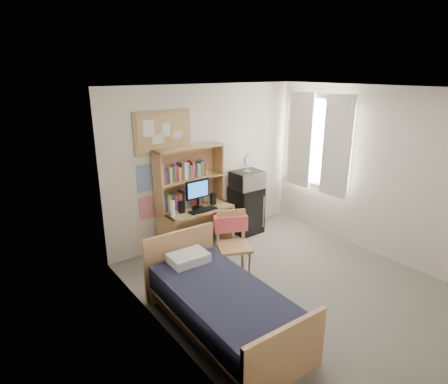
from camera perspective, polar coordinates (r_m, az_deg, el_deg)
floor at (r=5.31m, az=10.64°, el=-14.26°), size 3.60×4.20×0.02m
ceiling at (r=4.50m, az=12.62°, el=15.08°), size 3.60×4.20×0.02m
wall_back at (r=6.27m, az=-2.79°, el=4.22°), size 3.60×0.04×2.60m
wall_left at (r=3.68m, az=-7.75°, el=-6.20°), size 0.04×4.20×2.60m
wall_right at (r=6.16m, az=22.88°, el=2.53°), size 0.04×4.20×2.60m
window_unit at (r=6.72m, az=14.21°, el=7.25°), size 0.10×1.40×1.70m
curtain_left at (r=6.46m, az=16.78°, el=6.60°), size 0.04×0.55×1.70m
curtain_right at (r=6.95m, az=11.50°, el=7.79°), size 0.04×0.55×1.70m
bulletin_board at (r=5.75m, az=-9.33°, el=9.03°), size 0.94×0.03×0.64m
poster_wave at (r=5.76m, az=-11.83°, el=2.06°), size 0.30×0.01×0.42m
poster_japan at (r=5.90m, az=-11.54°, el=-2.32°), size 0.28×0.01×0.36m
desk at (r=6.12m, az=-4.25°, el=-5.49°), size 1.16×0.61×0.72m
desk_chair at (r=5.24m, az=1.53°, el=-8.27°), size 0.63×0.63×0.96m
mini_fridge at (r=6.73m, az=3.36°, el=-2.72°), size 0.50×0.50×0.83m
bed at (r=4.36m, az=-0.14°, el=-17.52°), size 1.01×1.94×0.53m
hutch at (r=5.96m, az=-5.25°, el=2.35°), size 1.18×0.33×0.95m
monitor at (r=5.86m, az=-4.05°, el=-0.47°), size 0.42×0.05×0.45m
keyboard at (r=5.83m, az=-3.22°, el=-2.79°), size 0.47×0.16×0.02m
speaker_left at (r=5.75m, az=-6.48°, el=-2.30°), size 0.08×0.08×0.18m
speaker_right at (r=6.07m, az=-1.69°, el=-1.07°), size 0.08×0.08×0.19m
water_bottle at (r=5.63m, az=-7.82°, el=-2.52°), size 0.07×0.07×0.24m
hoodie at (r=5.30m, az=1.02°, el=-4.79°), size 0.49×0.32×0.23m
microwave at (r=6.53m, az=3.56°, el=1.88°), size 0.53×0.40×0.30m
desk_fan at (r=6.45m, az=3.61°, el=4.43°), size 0.24×0.24×0.29m
pillow at (r=4.74m, az=-5.43°, el=-9.95°), size 0.48×0.34×0.11m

